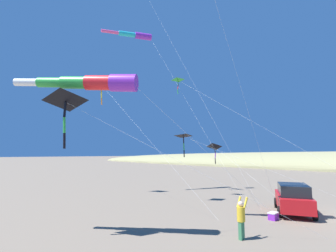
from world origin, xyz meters
TOP-DOWN VIEW (x-y plane):
  - parked_car at (1.20, -3.83)m, footprint 4.68×3.56m
  - cooler_box at (3.61, -4.10)m, footprint 0.62×0.42m
  - person_child_grey_jacket at (7.88, -3.71)m, footprint 0.55×0.43m
  - kite_windsock_striped_overhead at (12.76, -8.68)m, footprint 11.54×8.44m
  - kite_delta_checkered_midright at (3.20, -11.37)m, footprint 4.24×13.49m
  - kite_delta_purple_drifting at (6.26, -19.44)m, footprint 1.66×14.08m
  - kite_windsock_yellow_midlevel at (3.12, -18.48)m, footprint 5.18×13.69m
  - kite_delta_white_trailing at (13.62, -9.42)m, footprint 9.42×9.30m
  - kite_delta_rainbow_low_near at (-3.76, -13.25)m, footprint 2.43×8.36m
  - kite_delta_small_distant at (2.20, -12.81)m, footprint 1.80×16.71m

SIDE VIEW (x-z plane):
  - cooler_box at x=3.61m, z-range 0.00..0.42m
  - parked_car at x=1.20m, z-range 0.03..1.88m
  - person_child_grey_jacket at x=7.88m, z-range 0.08..1.90m
  - kite_delta_rainbow_low_near at x=-3.76m, z-range 2.04..6.92m
  - kite_delta_checkered_midright at x=3.20m, z-range 2.47..7.93m
  - kite_delta_white_trailing at x=13.62m, z-range 2.87..9.60m
  - kite_windsock_striped_overhead at x=12.76m, z-range 3.40..10.95m
  - kite_delta_small_distant at x=2.20m, z-range 5.05..15.72m
  - kite_delta_purple_drifting at x=6.26m, z-range 5.06..15.96m
  - kite_windsock_yellow_midlevel at x=3.12m, z-range 7.99..24.87m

